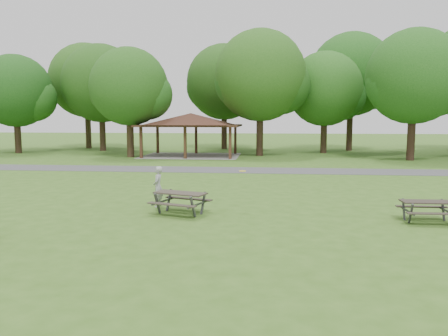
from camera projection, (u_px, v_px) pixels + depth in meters
ground at (181, 221)px, 14.36m from camera, size 160.00×160.00×0.00m
asphalt_path at (225, 170)px, 28.19m from camera, size 120.00×3.20×0.02m
pavilion at (191, 121)px, 38.13m from camera, size 8.60×7.01×3.76m
tree_row_b at (17, 93)px, 41.08m from camera, size 7.14×6.80×9.28m
tree_row_c at (102, 86)px, 43.71m from camera, size 8.19×7.80×10.67m
tree_row_d at (130, 89)px, 36.87m from camera, size 6.93×6.60×9.27m
tree_row_e at (261, 78)px, 38.09m from camera, size 8.40×8.00×11.02m
tree_row_f at (326, 91)px, 41.04m from camera, size 7.35×7.00×9.55m
tree_row_g at (415, 79)px, 33.94m from camera, size 7.77×7.40×10.25m
tree_deep_a at (88, 83)px, 47.41m from camera, size 8.40×8.00×11.38m
tree_deep_b at (225, 84)px, 46.39m from camera, size 8.40×8.00×11.13m
tree_deep_c at (352, 77)px, 44.00m from camera, size 8.82×8.40×11.90m
picnic_table_middle at (180, 198)px, 15.32m from camera, size 2.20×1.97×0.79m
picnic_table_far at (428, 206)px, 14.12m from camera, size 1.68×1.37×0.72m
frisbee_in_flight at (243, 171)px, 15.60m from camera, size 0.33×0.33×0.02m
frisbee_thrower at (158, 187)px, 16.57m from camera, size 0.42×0.60×1.54m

